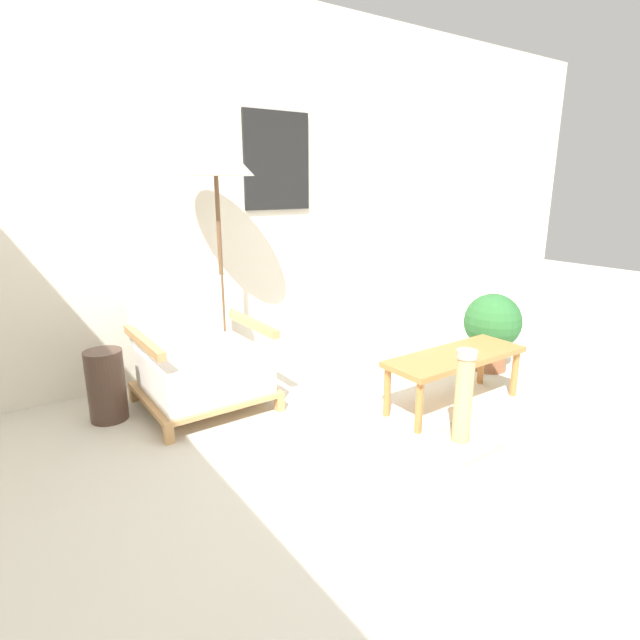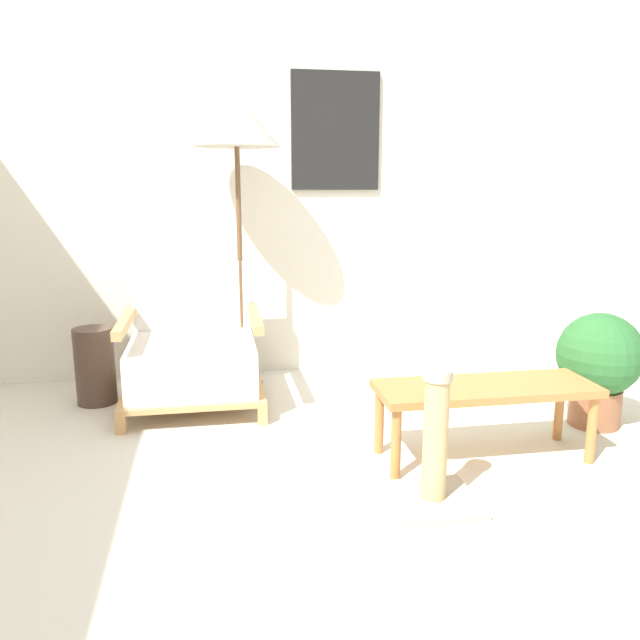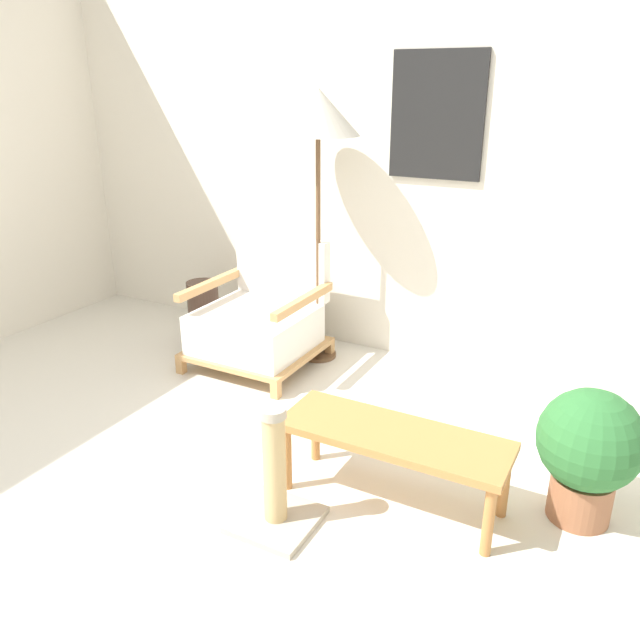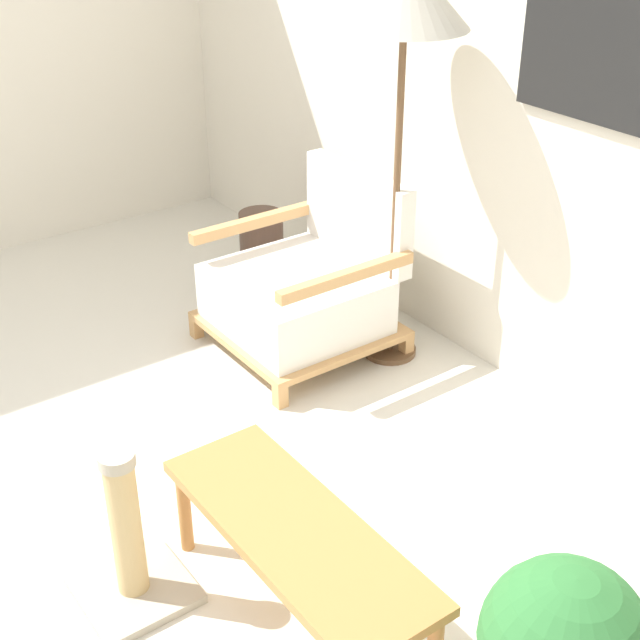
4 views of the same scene
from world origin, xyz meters
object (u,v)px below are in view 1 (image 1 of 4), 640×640
(scratching_post, at_px, (462,415))
(coffee_table, at_px, (455,361))
(armchair, at_px, (201,362))
(floor_lamp, at_px, (215,161))
(vase, at_px, (106,385))
(potted_plant, at_px, (492,327))

(scratching_post, bearing_deg, coffee_table, 44.87)
(armchair, distance_m, coffee_table, 1.62)
(floor_lamp, distance_m, vase, 1.56)
(floor_lamp, distance_m, potted_plant, 2.32)
(armchair, xyz_separation_m, scratching_post, (0.94, -1.32, -0.11))
(armchair, bearing_deg, scratching_post, -54.35)
(floor_lamp, relative_size, vase, 3.91)
(vase, height_order, potted_plant, potted_plant)
(potted_plant, distance_m, scratching_post, 1.29)
(scratching_post, bearing_deg, potted_plant, 30.14)
(armchair, distance_m, vase, 0.57)
(potted_plant, relative_size, scratching_post, 1.08)
(coffee_table, xyz_separation_m, scratching_post, (-0.37, -0.37, -0.12))
(coffee_table, distance_m, vase, 2.15)
(armchair, distance_m, potted_plant, 2.16)
(coffee_table, bearing_deg, scratching_post, -135.13)
(potted_plant, bearing_deg, armchair, 161.88)
(armchair, relative_size, vase, 1.79)
(floor_lamp, height_order, potted_plant, floor_lamp)
(armchair, distance_m, floor_lamp, 1.30)
(coffee_table, relative_size, scratching_post, 1.80)
(floor_lamp, distance_m, scratching_post, 2.18)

